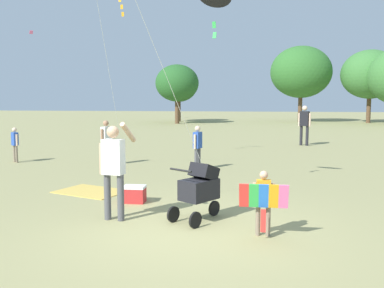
# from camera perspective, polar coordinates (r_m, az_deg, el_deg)

# --- Properties ---
(ground_plane) EXTENTS (120.00, 120.00, 0.00)m
(ground_plane) POSITION_cam_1_polar(r_m,az_deg,el_deg) (7.14, 0.10, -11.49)
(ground_plane) COLOR #938E5B
(treeline_distant) EXTENTS (24.79, 7.76, 6.64)m
(treeline_distant) POSITION_cam_1_polar(r_m,az_deg,el_deg) (38.09, 19.83, 8.33)
(treeline_distant) COLOR brown
(treeline_distant) RESTS_ON ground
(child_with_butterfly_kite) EXTENTS (0.75, 0.33, 1.04)m
(child_with_butterfly_kite) POSITION_cam_1_polar(r_m,az_deg,el_deg) (6.83, 9.45, -7.02)
(child_with_butterfly_kite) COLOR #7F705B
(child_with_butterfly_kite) RESTS_ON ground
(person_adult_flyer) EXTENTS (0.60, 0.51, 1.75)m
(person_adult_flyer) POSITION_cam_1_polar(r_m,az_deg,el_deg) (7.68, -10.35, -2.58)
(person_adult_flyer) COLOR #4C4C51
(person_adult_flyer) RESTS_ON ground
(stroller) EXTENTS (0.89, 1.05, 1.03)m
(stroller) POSITION_cam_1_polar(r_m,az_deg,el_deg) (7.61, 1.04, -5.66)
(stroller) COLOR black
(stroller) RESTS_ON ground
(person_red_shirt) EXTENTS (0.53, 0.38, 1.80)m
(person_red_shirt) POSITION_cam_1_polar(r_m,az_deg,el_deg) (20.07, 14.67, 2.83)
(person_red_shirt) COLOR #232328
(person_red_shirt) RESTS_ON ground
(person_sitting_far) EXTENTS (0.31, 0.28, 1.17)m
(person_sitting_far) POSITION_cam_1_polar(r_m,az_deg,el_deg) (15.52, -22.40, 0.26)
(person_sitting_far) COLOR #7F705B
(person_sitting_far) RESTS_ON ground
(person_couple_left) EXTENTS (0.30, 0.43, 1.44)m
(person_couple_left) POSITION_cam_1_polar(r_m,az_deg,el_deg) (14.02, -11.30, 0.68)
(person_couple_left) COLOR #33384C
(person_couple_left) RESTS_ON ground
(person_kid_running) EXTENTS (0.26, 0.40, 1.33)m
(person_kid_running) POSITION_cam_1_polar(r_m,az_deg,el_deg) (12.91, 0.74, 0.02)
(person_kid_running) COLOR #4C4C51
(person_kid_running) RESTS_ON ground
(picnic_blanket) EXTENTS (1.81, 1.54, 0.02)m
(picnic_blanket) POSITION_cam_1_polar(r_m,az_deg,el_deg) (10.26, -13.22, -6.13)
(picnic_blanket) COLOR gold
(picnic_blanket) RESTS_ON ground
(cooler_box) EXTENTS (0.45, 0.33, 0.35)m
(cooler_box) POSITION_cam_1_polar(r_m,az_deg,el_deg) (9.05, -7.65, -6.59)
(cooler_box) COLOR red
(cooler_box) RESTS_ON ground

